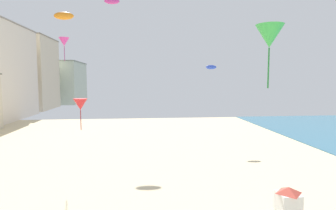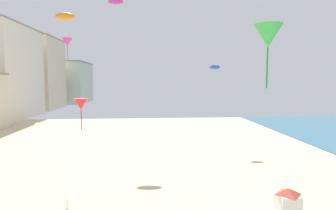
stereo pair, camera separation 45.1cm
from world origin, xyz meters
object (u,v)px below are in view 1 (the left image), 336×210
object	(u,v)px
kite_magenta_parafoil	(112,1)
kite_blue_parafoil	(211,67)
lifeguard_stand	(288,200)
kite_orange_parafoil	(64,16)
kite_magenta_delta	(64,42)
kite_red_delta	(80,104)
kite_green_delta	(270,36)

from	to	relation	value
kite_magenta_parafoil	kite_blue_parafoil	xyz separation A→B (m)	(12.94, -2.17, -8.70)
lifeguard_stand	kite_orange_parafoil	world-z (taller)	kite_orange_parafoil
kite_magenta_delta	kite_red_delta	xyz separation A→B (m)	(3.54, -10.03, -5.32)
kite_green_delta	kite_blue_parafoil	distance (m)	22.74
kite_magenta_parafoil	kite_blue_parafoil	distance (m)	15.74
kite_orange_parafoil	kite_green_delta	bearing A→B (deg)	-29.26
kite_magenta_delta	lifeguard_stand	bearing A→B (deg)	-43.55
kite_magenta_parafoil	kite_orange_parafoil	size ratio (longest dim) A/B	1.51
kite_orange_parafoil	kite_red_delta	bearing A→B (deg)	-48.31
kite_magenta_delta	kite_blue_parafoil	size ratio (longest dim) A/B	1.62
kite_magenta_parafoil	kite_orange_parafoil	xyz separation A→B (m)	(-1.45, -18.27, -6.04)
lifeguard_stand	kite_magenta_parafoil	world-z (taller)	kite_magenta_parafoil
kite_blue_parafoil	kite_red_delta	bearing A→B (deg)	-127.02
kite_green_delta	kite_orange_parafoil	size ratio (longest dim) A/B	2.37
lifeguard_stand	kite_blue_parafoil	size ratio (longest dim) A/B	1.80
kite_orange_parafoil	kite_magenta_parafoil	bearing A→B (deg)	85.45
lifeguard_stand	kite_red_delta	size ratio (longest dim) A/B	1.23
kite_red_delta	kite_orange_parafoil	bearing A→B (deg)	131.69
kite_orange_parafoil	lifeguard_stand	bearing A→B (deg)	-24.59
kite_green_delta	kite_orange_parafoil	bearing A→B (deg)	150.74
kite_magenta_parafoil	kite_blue_parafoil	bearing A→B (deg)	-9.52
kite_magenta_parafoil	kite_magenta_delta	distance (m)	12.27
kite_magenta_parafoil	kite_blue_parafoil	size ratio (longest dim) A/B	1.41
kite_orange_parafoil	kite_red_delta	size ratio (longest dim) A/B	0.64
kite_blue_parafoil	kite_green_delta	bearing A→B (deg)	-97.30
kite_green_delta	lifeguard_stand	bearing A→B (deg)	15.98
lifeguard_stand	kite_magenta_delta	bearing A→B (deg)	128.37
kite_green_delta	kite_orange_parafoil	world-z (taller)	kite_orange_parafoil
kite_blue_parafoil	kite_red_delta	distance (m)	22.12
kite_green_delta	kite_magenta_parafoil	xyz separation A→B (m)	(-10.05, 24.72, 8.22)
kite_magenta_parafoil	kite_red_delta	distance (m)	22.99
lifeguard_stand	kite_red_delta	distance (m)	13.65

